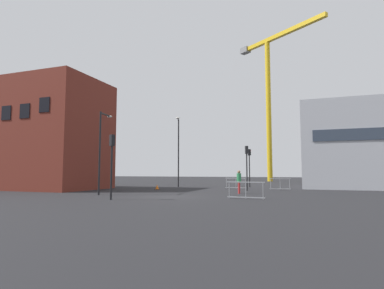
# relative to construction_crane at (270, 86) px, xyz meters

# --- Properties ---
(ground) EXTENTS (160.00, 160.00, 0.00)m
(ground) POSITION_rel_construction_crane_xyz_m (-3.39, -36.28, -17.08)
(ground) COLOR black
(brick_building) EXTENTS (10.88, 7.64, 10.60)m
(brick_building) POSITION_rel_construction_crane_xyz_m (-18.80, -31.89, -11.78)
(brick_building) COLOR maroon
(brick_building) RESTS_ON ground
(office_block) EXTENTS (13.46, 10.31, 8.74)m
(office_block) POSITION_rel_construction_crane_xyz_m (11.74, -19.11, -12.71)
(office_block) COLOR #A8AAB2
(office_block) RESTS_ON ground
(construction_crane) EXTENTS (15.35, 11.46, 26.06)m
(construction_crane) POSITION_rel_construction_crane_xyz_m (0.00, 0.00, 0.00)
(construction_crane) COLOR gold
(construction_crane) RESTS_ON ground
(streetlamp_tall) EXTENTS (0.88, 1.89, 7.60)m
(streetlamp_tall) POSITION_rel_construction_crane_xyz_m (-7.94, -23.96, -12.58)
(streetlamp_tall) COLOR black
(streetlamp_tall) RESTS_ON ground
(streetlamp_short) EXTENTS (0.51, 1.66, 6.18)m
(streetlamp_short) POSITION_rel_construction_crane_xyz_m (-9.06, -36.56, -13.37)
(streetlamp_short) COLOR black
(streetlamp_short) RESTS_ON ground
(traffic_light_verge) EXTENTS (0.39, 0.34, 3.99)m
(traffic_light_verge) POSITION_rel_construction_crane_xyz_m (-5.99, -39.76, -14.40)
(traffic_light_verge) COLOR black
(traffic_light_verge) RESTS_ON ground
(traffic_light_near) EXTENTS (0.39, 0.35, 4.22)m
(traffic_light_near) POSITION_rel_construction_crane_xyz_m (-0.51, -21.06, -14.27)
(traffic_light_near) COLOR black
(traffic_light_near) RESTS_ON ground
(traffic_light_corner) EXTENTS (0.33, 0.39, 4.00)m
(traffic_light_corner) POSITION_rel_construction_crane_xyz_m (0.38, -28.22, -14.39)
(traffic_light_corner) COLOR #232326
(traffic_light_corner) RESTS_ON ground
(pedestrian_walking) EXTENTS (0.34, 0.34, 1.80)m
(pedestrian_walking) POSITION_rel_construction_crane_xyz_m (0.37, -31.89, -16.03)
(pedestrian_walking) COLOR red
(pedestrian_walking) RESTS_ON ground
(safety_barrier_front) EXTENTS (1.91, 0.16, 1.08)m
(safety_barrier_front) POSITION_rel_construction_crane_xyz_m (3.05, -25.61, -16.52)
(safety_barrier_front) COLOR gray
(safety_barrier_front) RESTS_ON ground
(safety_barrier_right_run) EXTENTS (2.39, 0.25, 1.08)m
(safety_barrier_right_run) POSITION_rel_construction_crane_xyz_m (1.68, -36.48, -16.52)
(safety_barrier_right_run) COLOR gray
(safety_barrier_right_run) RESTS_ON ground
(safety_barrier_mid_span) EXTENTS (2.15, 0.09, 1.08)m
(safety_barrier_mid_span) POSITION_rel_construction_crane_xyz_m (-1.26, -25.03, -16.52)
(safety_barrier_mid_span) COLOR #9EA0A5
(safety_barrier_mid_span) RESTS_ON ground
(traffic_cone_by_barrier) EXTENTS (0.46, 0.46, 0.46)m
(traffic_cone_by_barrier) POSITION_rel_construction_crane_xyz_m (-8.14, -28.87, -16.87)
(traffic_cone_by_barrier) COLOR black
(traffic_cone_by_barrier) RESTS_ON ground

